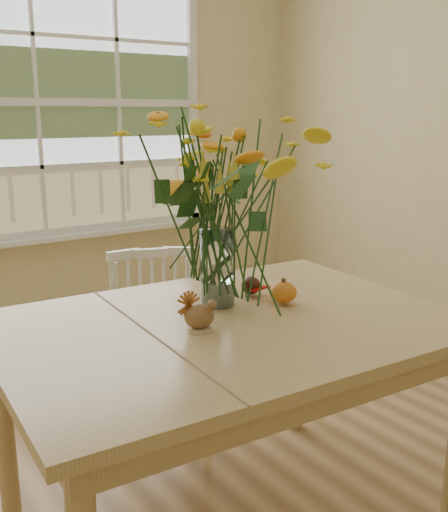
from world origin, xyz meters
TOP-DOWN VIEW (x-y plane):
  - floor at (0.00, 0.00)m, footprint 4.00×4.50m
  - wall_back at (0.00, 2.25)m, footprint 4.00×0.02m
  - window at (0.00, 2.21)m, footprint 2.42×0.12m
  - dining_table at (-0.12, -0.04)m, footprint 1.57×1.16m
  - windsor_chair at (-0.01, 0.69)m, footprint 0.51×0.49m
  - flower_vase at (-0.05, 0.13)m, footprint 0.58×0.58m
  - pumpkin at (0.15, -0.00)m, footprint 0.10×0.10m
  - turkey_figurine at (-0.25, -0.07)m, footprint 0.11×0.09m
  - dark_gourd at (0.12, 0.15)m, footprint 0.13×0.11m

SIDE VIEW (x-z plane):
  - floor at x=0.00m, z-range -0.01..0.00m
  - windsor_chair at x=-0.01m, z-range 0.06..0.92m
  - dining_table at x=-0.12m, z-range 0.31..1.12m
  - dark_gourd at x=0.12m, z-range 0.81..0.88m
  - pumpkin at x=0.15m, z-range 0.81..0.89m
  - turkey_figurine at x=-0.25m, z-range 0.80..0.92m
  - flower_vase at x=-0.05m, z-range 0.88..1.57m
  - wall_back at x=0.00m, z-range 0.00..2.70m
  - window at x=0.00m, z-range 0.66..2.40m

